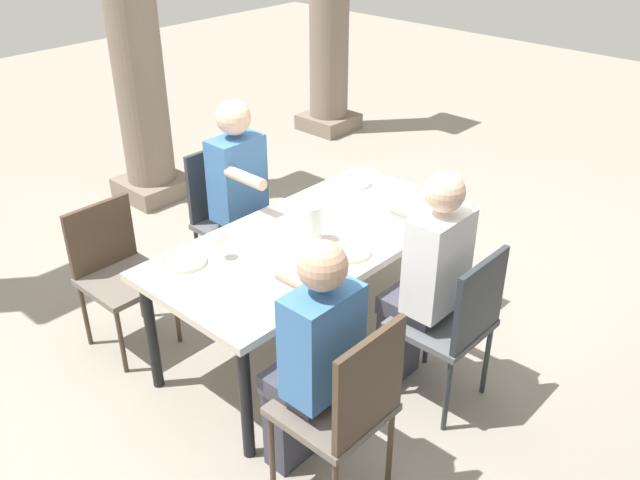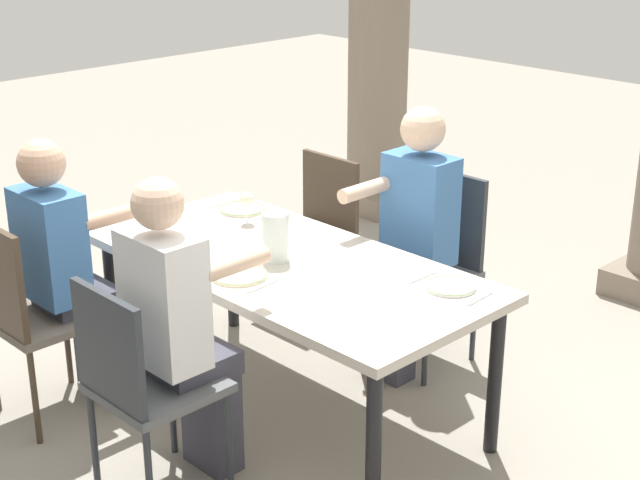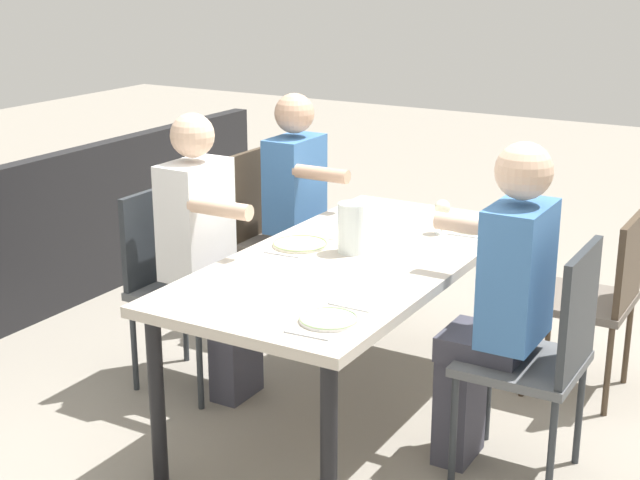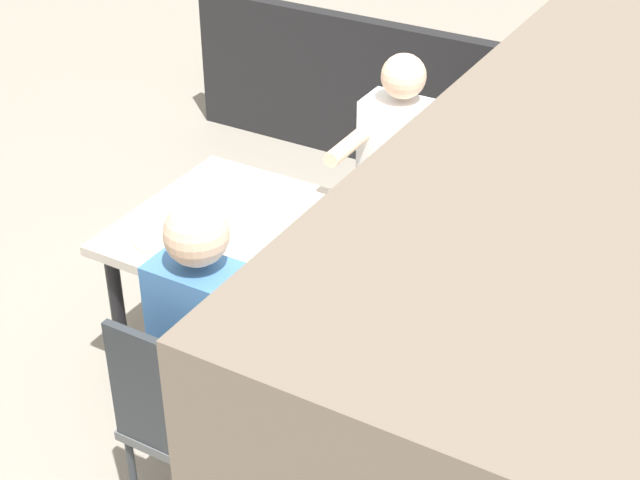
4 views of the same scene
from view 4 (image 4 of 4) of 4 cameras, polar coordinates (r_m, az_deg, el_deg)
The scene contains 20 objects.
ground_plane at distance 4.24m, azimuth 1.18°, elevation -9.37°, with size 16.00×16.00×0.00m, color gray.
dining_table at distance 3.83m, azimuth 1.29°, elevation -1.84°, with size 1.89×0.91×0.74m.
chair_west_south at distance 4.38m, azimuth 15.37°, elevation -0.16°, with size 0.44×0.44×0.96m.
chair_mid_north at distance 3.38m, azimuth -7.79°, elevation -10.30°, with size 0.44×0.44×0.96m.
chair_mid_south at distance 4.61m, azimuth 5.29°, elevation 2.49°, with size 0.44×0.44×0.93m.
diner_woman_green at distance 4.14m, azimuth 14.79°, elevation 0.14°, with size 0.35×0.49×1.28m.
diner_man_white at distance 3.38m, azimuth -6.06°, elevation -6.44°, with size 0.34×0.50×1.32m.
diner_guest_third at distance 4.38m, azimuth 4.25°, elevation 3.17°, with size 0.35×0.49×1.30m.
patio_railing at distance 5.60m, azimuth 11.54°, elevation 6.60°, with size 4.29×0.10×0.90m, color black.
plate_0 at distance 3.35m, azimuth 8.82°, elevation -6.36°, with size 0.23×0.23×0.02m.
wine_glass_0 at distance 3.41m, azimuth 7.19°, elevation -3.24°, with size 0.07×0.07×0.16m.
fork_0 at distance 3.32m, azimuth 11.21°, elevation -7.20°, with size 0.02×0.17×0.01m, color silver.
spoon_0 at distance 3.40m, azimuth 6.47°, elevation -5.68°, with size 0.02×0.17×0.01m, color silver.
plate_1 at distance 3.99m, azimuth 3.33°, elevation 0.88°, with size 0.24×0.24×0.02m.
fork_1 at distance 3.94m, azimuth 5.27°, elevation 0.24°, with size 0.02×0.17×0.01m, color silver.
spoon_1 at distance 4.05m, azimuth 1.43°, elevation 1.37°, with size 0.02×0.17×0.01m, color silver.
plate_2 at distance 3.93m, azimuth -9.44°, elevation -0.05°, with size 0.21×0.21×0.02m.
fork_2 at distance 3.85m, azimuth -7.68°, elevation -0.72°, with size 0.02×0.17×0.01m, color silver.
spoon_2 at distance 4.02m, azimuth -11.11°, elevation 0.46°, with size 0.02×0.17×0.01m, color silver.
water_pitcher at distance 3.75m, azimuth 2.18°, elevation 0.25°, with size 0.12×0.12×0.22m.
Camera 4 is at (-1.51, 2.79, 2.82)m, focal length 54.29 mm.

